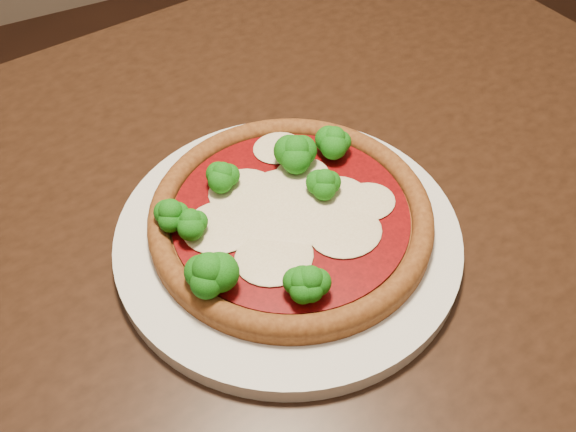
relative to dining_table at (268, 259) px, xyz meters
name	(u,v)px	position (x,y,z in m)	size (l,w,h in m)	color
dining_table	(268,259)	(0.00, 0.00, 0.00)	(1.17, 0.92, 0.75)	black
plate	(288,237)	(-0.01, -0.07, 0.12)	(0.33, 0.33, 0.02)	silver
pizza	(287,214)	(-0.01, -0.06, 0.14)	(0.27, 0.27, 0.06)	brown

